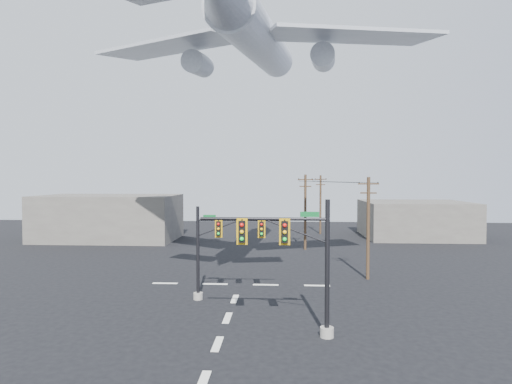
# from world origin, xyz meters

# --- Properties ---
(ground) EXTENTS (120.00, 120.00, 0.00)m
(ground) POSITION_xyz_m (0.00, 0.00, 0.00)
(ground) COLOR black
(ground) RESTS_ON ground
(lane_markings) EXTENTS (14.00, 21.20, 0.01)m
(lane_markings) POSITION_xyz_m (0.00, 5.33, 0.01)
(lane_markings) COLOR white
(lane_markings) RESTS_ON ground
(signal_mast_near) EXTENTS (7.07, 0.80, 7.27)m
(signal_mast_near) POSITION_xyz_m (4.17, 1.24, 3.91)
(signal_mast_near) COLOR gray
(signal_mast_near) RESTS_ON ground
(signal_mast_far) EXTENTS (6.18, 0.71, 6.43)m
(signal_mast_far) POSITION_xyz_m (-1.04, 7.72, 3.63)
(signal_mast_far) COLOR gray
(signal_mast_far) RESTS_ON ground
(utility_pole_a) EXTENTS (1.69, 0.28, 8.45)m
(utility_pole_a) POSITION_xyz_m (10.35, 14.36, 4.42)
(utility_pole_a) COLOR #442D1D
(utility_pole_a) RESTS_ON ground
(utility_pole_b) EXTENTS (1.74, 0.55, 8.74)m
(utility_pole_b) POSITION_xyz_m (5.99, 28.57, 4.57)
(utility_pole_b) COLOR #442D1D
(utility_pole_b) RESTS_ON ground
(utility_pole_c) EXTENTS (1.78, 0.30, 8.71)m
(utility_pole_c) POSITION_xyz_m (9.00, 42.48, 4.56)
(utility_pole_c) COLOR #442D1D
(utility_pole_c) RESTS_ON ground
(power_lines) EXTENTS (5.93, 28.13, 0.14)m
(power_lines) POSITION_xyz_m (7.84, 28.34, 8.03)
(power_lines) COLOR black
(airliner) EXTENTS (28.36, 30.07, 7.82)m
(airliner) POSITION_xyz_m (1.42, 13.79, 19.39)
(airliner) COLOR silver
(building_left) EXTENTS (18.00, 10.00, 6.00)m
(building_left) POSITION_xyz_m (-20.00, 35.00, 3.00)
(building_left) COLOR #646058
(building_left) RESTS_ON ground
(building_right) EXTENTS (14.00, 12.00, 5.00)m
(building_right) POSITION_xyz_m (22.00, 40.00, 2.50)
(building_right) COLOR #646058
(building_right) RESTS_ON ground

